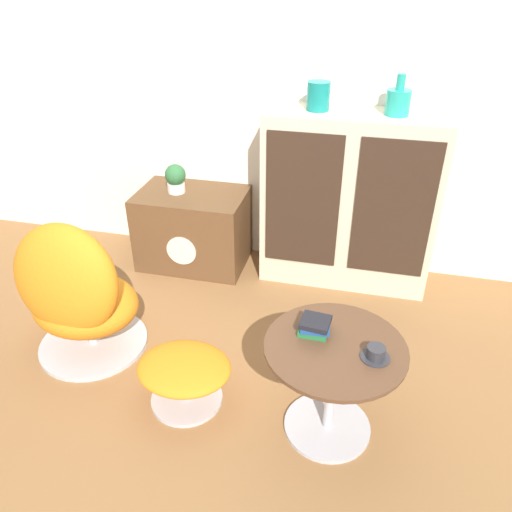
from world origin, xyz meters
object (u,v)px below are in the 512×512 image
at_px(tv_console, 193,228).
at_px(egg_chair, 77,295).
at_px(book_stack, 315,326).
at_px(teacup, 376,354).
at_px(ottoman, 184,372).
at_px(coffee_table, 332,377).
at_px(vase_leftmost, 318,96).
at_px(vase_inner_left, 398,101).
at_px(sideboard, 348,201).
at_px(potted_plant, 176,178).

relative_size(tv_console, egg_chair, 0.89).
distance_m(tv_console, book_stack, 1.56).
bearing_deg(teacup, book_stack, 158.47).
bearing_deg(book_stack, ottoman, -174.24).
xyz_separation_m(coffee_table, vase_leftmost, (-0.28, 1.30, 0.86)).
bearing_deg(vase_inner_left, sideboard, -178.95).
distance_m(sideboard, vase_leftmost, 0.67).
height_order(ottoman, vase_inner_left, vase_inner_left).
xyz_separation_m(egg_chair, coffee_table, (1.33, -0.22, -0.05)).
xyz_separation_m(tv_console, egg_chair, (-0.25, -1.03, 0.11)).
bearing_deg(egg_chair, ottoman, -17.88).
height_order(potted_plant, teacup, potted_plant).
bearing_deg(ottoman, teacup, -2.83).
xyz_separation_m(tv_console, vase_leftmost, (0.79, 0.05, 0.92)).
relative_size(egg_chair, coffee_table, 1.37).
height_order(ottoman, vase_leftmost, vase_leftmost).
bearing_deg(potted_plant, teacup, -43.82).
bearing_deg(vase_leftmost, tv_console, -176.07).
xyz_separation_m(egg_chair, vase_leftmost, (1.05, 1.08, 0.81)).
relative_size(tv_console, book_stack, 5.40).
xyz_separation_m(sideboard, vase_inner_left, (0.21, 0.00, 0.63)).
relative_size(sideboard, vase_leftmost, 6.89).
bearing_deg(teacup, sideboard, 99.18).
distance_m(tv_console, ottoman, 1.30).
xyz_separation_m(vase_leftmost, potted_plant, (-0.89, -0.05, -0.56)).
height_order(tv_console, vase_inner_left, vase_inner_left).
relative_size(coffee_table, teacup, 4.98).
height_order(egg_chair, ottoman, egg_chair).
xyz_separation_m(vase_leftmost, teacup, (0.44, -1.34, -0.67)).
relative_size(tv_console, coffee_table, 1.21).
relative_size(tv_console, ottoman, 1.60).
distance_m(sideboard, book_stack, 1.23).
bearing_deg(potted_plant, vase_leftmost, 3.46).
distance_m(egg_chair, potted_plant, 1.07).
bearing_deg(tv_console, potted_plant, 179.68).
bearing_deg(ottoman, egg_chair, 162.12).
bearing_deg(vase_inner_left, book_stack, -101.55).
xyz_separation_m(sideboard, egg_chair, (-1.28, -1.08, -0.18)).
height_order(egg_chair, coffee_table, egg_chair).
height_order(vase_inner_left, teacup, vase_inner_left).
xyz_separation_m(coffee_table, teacup, (0.16, -0.03, 0.19)).
height_order(sideboard, teacup, sideboard).
distance_m(teacup, book_stack, 0.28).
height_order(sideboard, vase_inner_left, vase_inner_left).
xyz_separation_m(sideboard, tv_console, (-1.02, -0.05, -0.29)).
xyz_separation_m(teacup, book_stack, (-0.26, 0.10, 0.01)).
bearing_deg(potted_plant, coffee_table, -46.69).
height_order(coffee_table, vase_leftmost, vase_leftmost).
xyz_separation_m(tv_console, ottoman, (0.39, -1.24, -0.08)).
height_order(tv_console, egg_chair, egg_chair).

